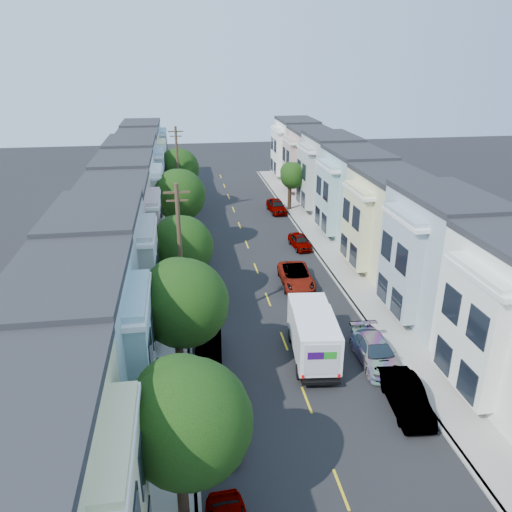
% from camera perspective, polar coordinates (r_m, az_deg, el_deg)
% --- Properties ---
extents(ground, '(160.00, 160.00, 0.00)m').
position_cam_1_polar(ground, '(32.71, 3.22, -9.71)').
color(ground, black).
rests_on(ground, ground).
extents(road_slab, '(12.00, 70.00, 0.02)m').
position_cam_1_polar(road_slab, '(45.95, -0.55, 0.03)').
color(road_slab, black).
rests_on(road_slab, ground).
extents(curb_left, '(0.30, 70.00, 0.15)m').
position_cam_1_polar(curb_left, '(45.53, -8.11, -0.32)').
color(curb_left, gray).
rests_on(curb_left, ground).
extents(curb_right, '(0.30, 70.00, 0.15)m').
position_cam_1_polar(curb_right, '(47.09, 6.75, 0.52)').
color(curb_right, gray).
rests_on(curb_right, ground).
extents(sidewalk_left, '(2.60, 70.00, 0.15)m').
position_cam_1_polar(sidewalk_left, '(45.55, -9.75, -0.41)').
color(sidewalk_left, gray).
rests_on(sidewalk_left, ground).
extents(sidewalk_right, '(2.60, 70.00, 0.15)m').
position_cam_1_polar(sidewalk_right, '(47.44, 8.27, 0.60)').
color(sidewalk_right, gray).
rests_on(sidewalk_right, ground).
extents(centerline, '(0.12, 70.00, 0.01)m').
position_cam_1_polar(centerline, '(45.95, -0.55, 0.02)').
color(centerline, gold).
rests_on(centerline, ground).
extents(townhouse_row_left, '(5.00, 70.00, 8.50)m').
position_cam_1_polar(townhouse_row_left, '(45.85, -14.48, -0.76)').
color(townhouse_row_left, beige).
rests_on(townhouse_row_left, ground).
extents(townhouse_row_right, '(5.00, 70.00, 8.50)m').
position_cam_1_polar(townhouse_row_right, '(48.67, 12.55, 0.75)').
color(townhouse_row_right, beige).
rests_on(townhouse_row_right, ground).
extents(tree_a, '(4.70, 4.70, 7.22)m').
position_cam_1_polar(tree_a, '(19.09, -8.01, -18.35)').
color(tree_a, black).
rests_on(tree_a, ground).
extents(tree_b, '(4.70, 4.70, 7.57)m').
position_cam_1_polar(tree_b, '(26.22, -8.45, -5.40)').
color(tree_b, black).
rests_on(tree_b, ground).
extents(tree_c, '(4.47, 4.47, 6.81)m').
position_cam_1_polar(tree_c, '(35.70, -8.62, 1.02)').
color(tree_c, black).
rests_on(tree_c, ground).
extents(tree_d, '(4.70, 4.70, 7.80)m').
position_cam_1_polar(tree_d, '(45.90, -8.84, 6.87)').
color(tree_d, black).
rests_on(tree_d, ground).
extents(tree_e, '(4.70, 4.70, 7.37)m').
position_cam_1_polar(tree_e, '(59.18, -8.91, 9.81)').
color(tree_e, black).
rests_on(tree_e, ground).
extents(tree_far_r, '(3.10, 3.10, 5.70)m').
position_cam_1_polar(tree_far_r, '(59.09, 4.20, 9.11)').
color(tree_far_r, black).
rests_on(tree_far_r, ground).
extents(utility_pole_near, '(1.60, 0.26, 10.00)m').
position_cam_1_polar(utility_pole_near, '(31.58, -8.59, -0.63)').
color(utility_pole_near, '#42301E').
rests_on(utility_pole_near, ground).
extents(utility_pole_far, '(1.60, 0.26, 10.00)m').
position_cam_1_polar(utility_pole_far, '(56.50, -8.90, 9.41)').
color(utility_pole_far, '#42301E').
rests_on(utility_pole_far, ground).
extents(fedex_truck, '(2.42, 6.27, 3.01)m').
position_cam_1_polar(fedex_truck, '(30.41, 6.52, -8.77)').
color(fedex_truck, white).
rests_on(fedex_truck, ground).
extents(lead_sedan, '(2.69, 5.41, 1.47)m').
position_cam_1_polar(lead_sedan, '(40.03, 4.61, -2.34)').
color(lead_sedan, black).
rests_on(lead_sedan, ground).
extents(parked_left_b, '(2.17, 4.56, 1.26)m').
position_cam_1_polar(parked_left_b, '(25.26, -4.35, -18.94)').
color(parked_left_b, '#0A193D').
rests_on(parked_left_b, ground).
extents(parked_left_c, '(1.86, 4.53, 1.48)m').
position_cam_1_polar(parked_left_c, '(30.88, -5.42, -10.25)').
color(parked_left_c, '#AEAFC0').
rests_on(parked_left_c, ground).
extents(parked_left_d, '(1.72, 4.16, 1.36)m').
position_cam_1_polar(parked_left_d, '(43.73, -6.61, -0.34)').
color(parked_left_d, '#64050B').
rests_on(parked_left_d, ground).
extents(parked_right_a, '(1.99, 4.67, 1.52)m').
position_cam_1_polar(parked_right_a, '(27.88, 16.79, -15.13)').
color(parked_right_a, '#576166').
rests_on(parked_right_a, ground).
extents(parked_right_b, '(2.19, 4.99, 1.48)m').
position_cam_1_polar(parked_right_b, '(31.06, 13.51, -10.61)').
color(parked_right_b, '#BBB9C1').
rests_on(parked_right_b, ground).
extents(parked_right_c, '(1.86, 4.11, 1.30)m').
position_cam_1_polar(parked_right_c, '(47.83, 5.04, 1.66)').
color(parked_right_c, black).
rests_on(parked_right_c, ground).
extents(parked_right_d, '(2.03, 4.78, 1.52)m').
position_cam_1_polar(parked_right_d, '(58.83, 2.36, 5.73)').
color(parked_right_d, black).
rests_on(parked_right_d, ground).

